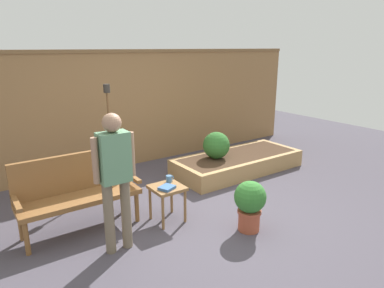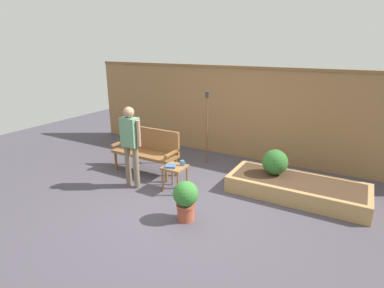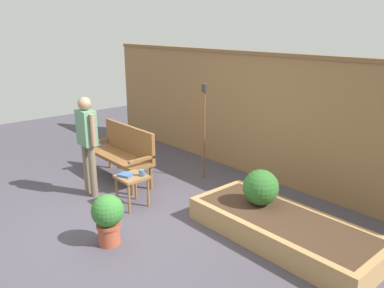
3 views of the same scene
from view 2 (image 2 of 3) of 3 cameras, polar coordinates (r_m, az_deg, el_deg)
ground_plane at (r=5.52m, az=-1.01°, el=-10.32°), size 14.00×14.00×0.00m
fence_back at (r=7.38m, az=9.25°, el=5.81°), size 8.40×0.14×2.16m
garden_bench at (r=6.58m, az=-8.30°, el=-0.59°), size 1.44×0.48×0.94m
side_table at (r=5.72m, az=-3.21°, el=-4.91°), size 0.40×0.40×0.48m
cup_on_table at (r=5.70m, az=-1.80°, el=-3.54°), size 0.12×0.08×0.09m
book_on_table at (r=5.64m, az=-4.00°, el=-4.12°), size 0.23×0.22×0.04m
potted_boxwood at (r=4.79m, az=-1.18°, el=-10.00°), size 0.39×0.39×0.64m
raised_planter_bed at (r=5.91m, az=18.82°, el=-7.72°), size 2.40×1.00×0.30m
shrub_near_bench at (r=5.92m, az=15.14°, el=-3.26°), size 0.47×0.47×0.47m
tiki_torch at (r=6.84m, az=2.83°, el=5.45°), size 0.10×0.10×1.65m
person_by_bench at (r=5.79m, az=-11.34°, el=0.69°), size 0.47×0.20×1.56m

